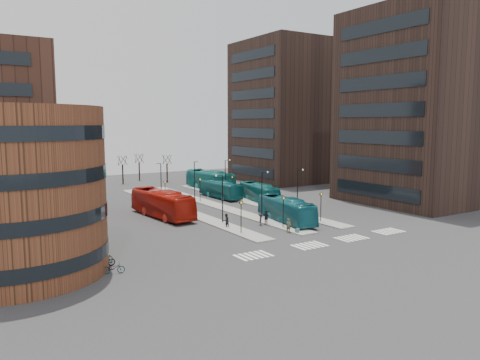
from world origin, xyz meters
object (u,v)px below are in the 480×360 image
red_bus (162,204)px  traveller (289,226)px  teal_bus_c (259,192)px  commuter_b (266,218)px  teal_bus_d (210,180)px  teal_bus_a (286,210)px  teal_bus_b (220,189)px  suitcase (297,231)px  bicycle_far (102,258)px  commuter_a (226,221)px  bicycle_near (114,268)px  bicycle_mid (106,261)px  commuter_c (260,219)px

red_bus → traveller: red_bus is taller
teal_bus_c → commuter_b: teal_bus_c is taller
teal_bus_c → teal_bus_d: 16.16m
teal_bus_a → teal_bus_b: size_ratio=1.08×
suitcase → bicycle_far: size_ratio=0.31×
suitcase → commuter_b: 5.68m
suitcase → commuter_a: bearing=153.0°
teal_bus_a → bicycle_far: size_ratio=6.26×
teal_bus_b → teal_bus_c: 7.44m
red_bus → suitcase: bearing=-66.3°
traveller → bicycle_near: 21.93m
commuter_b → bicycle_mid: size_ratio=1.10×
suitcase → teal_bus_a: size_ratio=0.05×
teal_bus_a → suitcase: bearing=-107.2°
commuter_c → bicycle_near: 22.87m
suitcase → bicycle_mid: bearing=-153.5°
suitcase → bicycle_far: (-22.21, 0.38, 0.20)m
suitcase → red_bus: (-9.47, 17.14, 1.55)m
teal_bus_b → teal_bus_d: (3.24, 9.61, 0.37)m
red_bus → teal_bus_c: bearing=5.4°
commuter_b → suitcase: bearing=160.6°
teal_bus_b → commuter_b: 22.17m
teal_bus_a → red_bus: bearing=145.8°
commuter_b → bicycle_near: commuter_b is taller
bicycle_far → traveller: bearing=-83.1°
commuter_b → bicycle_far: size_ratio=1.00×
teal_bus_b → teal_bus_d: size_ratio=0.80×
teal_bus_a → traveller: size_ratio=6.77×
teal_bus_d → bicycle_near: teal_bus_d is taller
teal_bus_b → traveller: 26.89m
bicycle_near → bicycle_mid: 2.30m
teal_bus_b → teal_bus_c: size_ratio=0.99×
teal_bus_d → bicycle_mid: (-30.58, -37.44, -1.34)m
red_bus → traveller: size_ratio=7.83×
commuter_c → bicycle_mid: bearing=-34.0°
traveller → commuter_a: size_ratio=0.96×
commuter_b → bicycle_near: size_ratio=1.00×
teal_bus_d → teal_bus_a: bearing=-104.3°
teal_bus_b → bicycle_near: 40.69m
teal_bus_b → commuter_c: 22.13m
traveller → suitcase: bearing=-49.8°
teal_bus_b → bicycle_near: size_ratio=5.78×
commuter_c → bicycle_far: 21.77m
suitcase → bicycle_far: bearing=-156.3°
teal_bus_c → bicycle_far: size_ratio=5.85×
red_bus → commuter_b: bearing=-56.9°
teal_bus_c → traveller: teal_bus_c is taller
commuter_c → teal_bus_a: bearing=127.3°
bicycle_mid → teal_bus_a: bearing=-71.4°
teal_bus_b → bicycle_near: bearing=-133.4°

